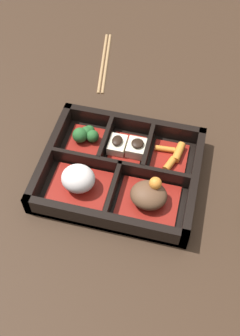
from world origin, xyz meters
TOP-DOWN VIEW (x-y plane):
  - ground_plane at (0.00, 0.00)m, footprint 3.00×3.00m
  - bento_base at (0.00, 0.00)m, footprint 0.29×0.24m
  - bento_rim at (0.00, -0.00)m, footprint 0.29×0.24m
  - bowl_stew at (-0.06, 0.05)m, footprint 0.11×0.09m
  - bowl_rice at (0.06, 0.05)m, footprint 0.11×0.09m
  - bowl_carrots at (-0.09, -0.05)m, footprint 0.07×0.08m
  - bowl_tofu at (-0.00, -0.05)m, footprint 0.08×0.08m
  - bowl_greens at (0.08, -0.06)m, footprint 0.07×0.08m
  - chopsticks at (0.12, -0.31)m, footprint 0.05×0.21m

SIDE VIEW (x-z plane):
  - ground_plane at x=0.00m, z-range 0.00..0.00m
  - chopsticks at x=0.12m, z-range 0.00..0.01m
  - bento_base at x=0.00m, z-range 0.00..0.01m
  - bowl_carrots at x=-0.09m, z-range 0.01..0.03m
  - bento_rim at x=0.00m, z-range 0.00..0.04m
  - bowl_tofu at x=0.00m, z-range 0.01..0.04m
  - bowl_greens at x=0.08m, z-range 0.01..0.04m
  - bowl_stew at x=-0.06m, z-range 0.00..0.06m
  - bowl_rice at x=0.06m, z-range 0.01..0.06m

